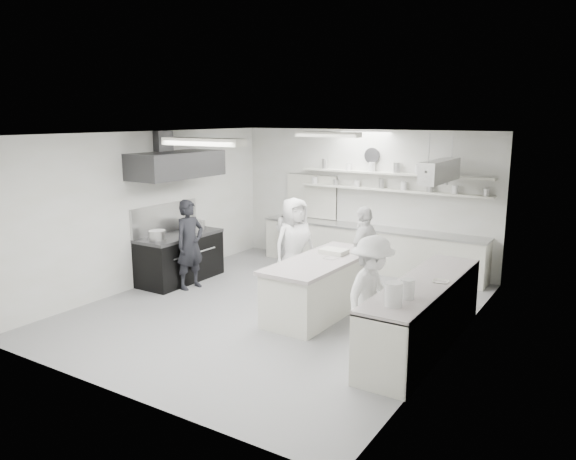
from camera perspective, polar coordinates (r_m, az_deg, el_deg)
The scene contains 27 objects.
floor at distance 9.66m, azimuth -1.18°, elevation -8.22°, with size 6.00×7.00×0.02m, color gray.
ceiling at distance 9.09m, azimuth -1.27°, elevation 9.98°, with size 6.00×7.00×0.02m, color white.
wall_back at distance 12.29m, azimuth 7.80°, elevation 3.25°, with size 6.00×0.04×3.00m, color silver.
wall_front at distance 6.70m, azimuth -17.96°, elevation -4.32°, with size 6.00×0.04×3.00m, color silver.
wall_left at distance 11.17m, azimuth -14.20°, elevation 2.16°, with size 0.04×7.00×3.00m, color silver.
wall_right at distance 8.04m, azimuth 16.94°, elevation -1.62°, with size 0.04×7.00×3.00m, color silver.
stove at distance 11.38m, azimuth -11.09°, elevation -2.93°, with size 0.80×1.80×0.90m, color black.
exhaust_hood at distance 11.06m, azimuth -11.48°, elevation 6.63°, with size 0.85×2.00×0.50m, color #353537.
back_counter at distance 12.10m, azimuth 8.36°, elevation -1.92°, with size 5.00×0.60×0.92m, color beige.
shelf_lower at distance 11.87m, azimuth 10.65°, elevation 4.08°, with size 4.20×0.26×0.04m, color beige.
shelf_upper at distance 11.83m, azimuth 10.72°, elevation 5.76°, with size 4.20×0.26×0.04m, color beige.
pass_through_window at distance 12.86m, azimuth 2.47°, elevation 3.50°, with size 1.30×0.04×1.00m, color black.
wall_clock at distance 12.07m, azimuth 8.71°, elevation 7.61°, with size 0.32×0.32×0.05m, color white.
right_counter at distance 8.24m, azimuth 13.77°, elevation -8.60°, with size 0.74×3.30×0.94m, color beige.
pot_rack at distance 10.47m, azimuth 15.44°, elevation 5.90°, with size 0.30×1.60×0.40m, color #ACACAD.
light_fixture_front at distance 7.65m, azimuth -8.79°, elevation 9.00°, with size 1.30×0.25×0.10m, color beige.
light_fixture_rear at distance 10.64m, azimuth 4.16°, elevation 9.83°, with size 1.30×0.25×0.10m, color beige.
prep_island at distance 9.39m, azimuth 3.51°, elevation -5.91°, with size 0.90×2.41×0.89m, color beige.
stove_pot at distance 11.50m, azimuth -10.01°, elevation 0.32°, with size 0.42×0.42×0.28m, color #ACACAD.
cook_stove at distance 10.74m, azimuth -10.11°, elevation -1.48°, with size 0.63×0.41×1.73m, color black.
cook_back at distance 12.25m, azimuth 0.10°, elevation -0.23°, with size 0.73×0.57×1.50m, color white.
cook_island_left at distance 10.43m, azimuth 0.67°, elevation -1.52°, with size 0.88×0.57×1.79m, color white.
cook_island_right at distance 10.04m, azimuth 7.90°, elevation -2.38°, with size 1.01×0.42×1.72m, color white.
cook_right at distance 7.80m, azimuth 8.67°, elevation -6.67°, with size 1.09×0.63×1.69m, color white.
bowl_island_a at distance 9.31m, azimuth 4.41°, elevation -3.04°, with size 0.24×0.24×0.06m, color #ACACAD.
bowl_island_b at distance 9.77m, azimuth 4.45°, elevation -2.34°, with size 0.18×0.18×0.05m, color beige.
bowl_right at distance 8.13m, azimuth 15.48°, elevation -5.27°, with size 0.23×0.23×0.06m, color beige.
Camera 1 is at (5.00, -7.58, 3.28)m, focal length 34.40 mm.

